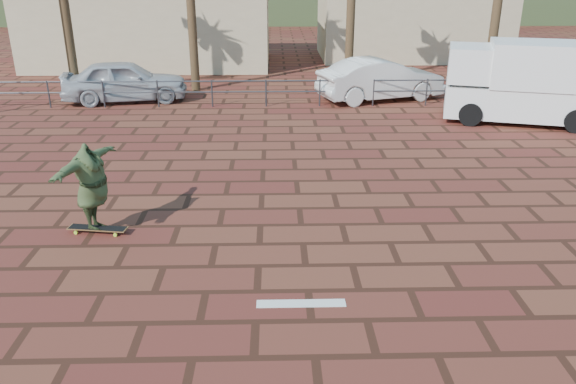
{
  "coord_description": "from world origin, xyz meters",
  "views": [
    {
      "loc": [
        0.31,
        -8.68,
        4.94
      ],
      "look_at": [
        0.56,
        1.49,
        0.8
      ],
      "focal_mm": 35.0,
      "sensor_mm": 36.0,
      "label": 1
    }
  ],
  "objects_px": {
    "longboard": "(98,228)",
    "campervan": "(528,81)",
    "car_white": "(381,79)",
    "skateboarder": "(92,187)",
    "car_silver": "(125,81)"
  },
  "relations": [
    {
      "from": "skateboarder",
      "to": "campervan",
      "type": "bearing_deg",
      "value": -40.8
    },
    {
      "from": "longboard",
      "to": "skateboarder",
      "type": "bearing_deg",
      "value": 154.87
    },
    {
      "from": "car_white",
      "to": "car_silver",
      "type": "bearing_deg",
      "value": 72.27
    },
    {
      "from": "car_white",
      "to": "skateboarder",
      "type": "bearing_deg",
      "value": 128.85
    },
    {
      "from": "skateboarder",
      "to": "campervan",
      "type": "distance_m",
      "value": 14.43
    },
    {
      "from": "skateboarder",
      "to": "car_silver",
      "type": "height_order",
      "value": "skateboarder"
    },
    {
      "from": "skateboarder",
      "to": "car_white",
      "type": "xyz_separation_m",
      "value": [
        7.65,
        11.6,
        -0.18
      ]
    },
    {
      "from": "campervan",
      "to": "longboard",
      "type": "bearing_deg",
      "value": -128.97
    },
    {
      "from": "car_white",
      "to": "campervan",
      "type": "bearing_deg",
      "value": -146.64
    },
    {
      "from": "longboard",
      "to": "skateboarder",
      "type": "height_order",
      "value": "skateboarder"
    },
    {
      "from": "longboard",
      "to": "campervan",
      "type": "height_order",
      "value": "campervan"
    },
    {
      "from": "longboard",
      "to": "car_silver",
      "type": "relative_size",
      "value": 0.26
    },
    {
      "from": "campervan",
      "to": "car_white",
      "type": "distance_m",
      "value": 5.46
    },
    {
      "from": "car_silver",
      "to": "car_white",
      "type": "height_order",
      "value": "car_white"
    },
    {
      "from": "longboard",
      "to": "car_white",
      "type": "relative_size",
      "value": 0.25
    }
  ]
}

